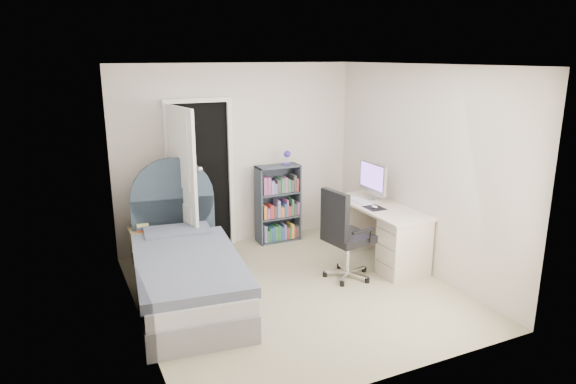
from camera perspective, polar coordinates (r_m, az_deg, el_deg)
name	(u,v)px	position (r m, az deg, el deg)	size (l,w,h in m)	color
room_shell	(295,184)	(5.52, 0.78, 0.86)	(3.50, 3.70, 2.60)	gray
door	(189,181)	(6.70, -10.92, 1.23)	(0.92, 0.82, 2.06)	black
bed	(186,271)	(5.79, -11.26, -8.56)	(1.29, 2.35, 1.38)	gray
nightstand	(146,238)	(6.69, -15.52, -4.90)	(0.40, 0.40, 0.59)	#CEC07E
floor_lamp	(199,223)	(6.69, -9.86, -3.40)	(0.18, 0.18, 1.26)	silver
bookcase	(278,206)	(7.31, -1.08, -1.57)	(0.62, 0.26, 1.31)	#3A424F
desk	(379,230)	(6.78, 10.03, -4.17)	(0.60, 1.50, 1.23)	beige
office_chair	(343,231)	(6.06, 6.14, -4.31)	(0.59, 0.61, 1.10)	silver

